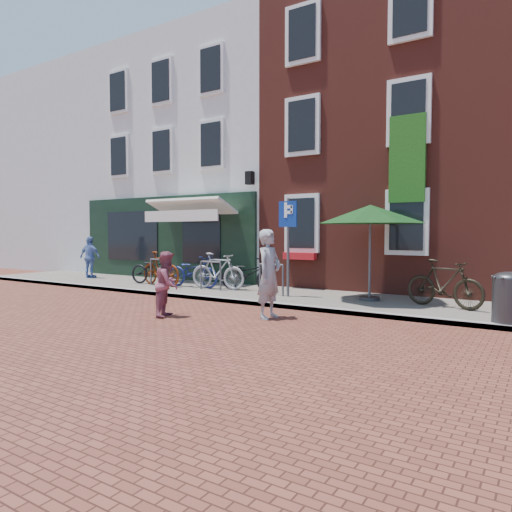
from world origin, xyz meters
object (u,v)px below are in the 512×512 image
Objects in this scene: woman at (269,274)px; bicycle_2 at (193,271)px; bicycle_0 at (155,269)px; bicycle_4 at (248,274)px; boy at (167,284)px; cafe_person at (90,257)px; bicycle_3 at (218,271)px; bicycle_5 at (444,284)px; parking_sign at (288,230)px; litter_bin at (509,295)px; bicycle_1 at (161,269)px; parasol at (370,211)px.

bicycle_2 is (-4.19, 2.58, -0.33)m from woman.
bicycle_0 is 1.00× the size of bicycle_4.
boy is 0.75× the size of bicycle_4.
cafe_person reaches higher than boy.
bicycle_5 is (6.12, 0.06, 0.00)m from bicycle_3.
boy is (-1.04, -3.29, -1.11)m from parking_sign.
litter_bin is 13.33m from cafe_person.
bicycle_0 is (-5.69, 2.53, -0.33)m from woman.
woman reaches higher than bicycle_0.
bicycle_1 is 1.00× the size of bicycle_3.
bicycle_4 is (-2.39, 2.84, -0.33)m from woman.
bicycle_4 is at bearing -72.06° from bicycle_1.
boy reaches higher than litter_bin.
bicycle_0 is at bearing -177.23° from parasol.
bicycle_0 is 1.03× the size of bicycle_5.
bicycle_3 is (-4.39, -0.26, -1.63)m from parasol.
litter_bin is 9.47m from bicycle_1.
parking_sign is at bearing -109.20° from bicycle_4.
litter_bin is 0.40× the size of parking_sign.
bicycle_5 is at bearing -94.72° from bicycle_3.
litter_bin is 5.22m from parking_sign.
parasol is 1.48× the size of bicycle_5.
bicycle_1 is (-4.43, 0.01, -1.16)m from parking_sign.
boy is 3.82m from bicycle_4.
bicycle_3 is (-1.38, 3.53, -0.05)m from boy.
parking_sign is 1.43× the size of bicycle_5.
parasol is (-3.04, 1.40, 1.64)m from litter_bin.
bicycle_3 is at bearing 104.26° from bicycle_4.
parasol is at bearing 99.17° from bicycle_5.
bicycle_0 is at bearing 167.24° from cafe_person.
cafe_person is 0.85× the size of bicycle_1.
bicycle_3 reaches higher than bicycle_0.
parking_sign is 1.68× the size of cafe_person.
parasol is 6.62m from bicycle_1.
bicycle_2 is (1.08, 0.23, -0.05)m from bicycle_1.
parking_sign is at bearing -39.48° from boy.
bicycle_1 is (-6.39, -0.50, -1.63)m from parasol.
parking_sign is 3.89m from bicycle_5.
bicycle_2 is at bearing -96.03° from bicycle_0.
cafe_person is at bearing 85.55° from bicycle_2.
boy is at bearing -125.87° from bicycle_1.
bicycle_2 is 1.82m from bicycle_4.
bicycle_1 is at bearing 99.53° from bicycle_2.
bicycle_5 is at bearing -6.65° from parasol.
parasol reaches higher than bicycle_4.
woman is at bearing -141.40° from bicycle_4.
woman reaches higher than bicycle_2.
bicycle_3 is 6.12m from bicycle_5.
cafe_person is (-7.22, 3.69, 0.17)m from boy.
litter_bin is 0.55× the size of woman.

